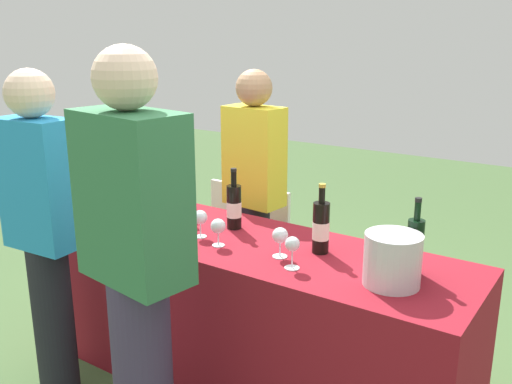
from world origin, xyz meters
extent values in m
cube|color=maroon|center=(0.00, 0.00, 0.40)|extent=(2.08, 0.67, 0.79)
cylinder|color=black|center=(-0.82, 0.12, 0.91)|extent=(0.07, 0.07, 0.24)
cylinder|color=black|center=(-0.82, 0.12, 1.07)|extent=(0.03, 0.03, 0.08)
cylinder|color=black|center=(-0.82, 0.12, 1.12)|extent=(0.03, 0.03, 0.02)
cylinder|color=silver|center=(-0.82, 0.12, 0.90)|extent=(0.07, 0.07, 0.08)
cylinder|color=black|center=(-0.59, 0.14, 0.90)|extent=(0.07, 0.07, 0.22)
cylinder|color=black|center=(-0.59, 0.14, 1.06)|extent=(0.03, 0.03, 0.09)
cylinder|color=gold|center=(-0.59, 0.14, 1.11)|extent=(0.03, 0.03, 0.02)
cylinder|color=silver|center=(-0.59, 0.14, 0.89)|extent=(0.07, 0.07, 0.08)
cylinder|color=black|center=(-0.21, 0.11, 0.90)|extent=(0.07, 0.07, 0.22)
cylinder|color=black|center=(-0.21, 0.11, 1.05)|extent=(0.03, 0.03, 0.07)
cylinder|color=black|center=(-0.21, 0.11, 1.10)|extent=(0.03, 0.03, 0.02)
cylinder|color=silver|center=(-0.21, 0.11, 0.89)|extent=(0.08, 0.08, 0.08)
cylinder|color=black|center=(0.31, 0.06, 0.91)|extent=(0.08, 0.08, 0.23)
cylinder|color=black|center=(0.31, 0.06, 1.06)|extent=(0.03, 0.03, 0.07)
cylinder|color=gold|center=(0.31, 0.06, 1.11)|extent=(0.03, 0.03, 0.02)
cylinder|color=silver|center=(0.31, 0.06, 0.90)|extent=(0.08, 0.08, 0.08)
cylinder|color=black|center=(0.74, 0.06, 0.91)|extent=(0.07, 0.07, 0.23)
cylinder|color=black|center=(0.74, 0.06, 1.07)|extent=(0.03, 0.03, 0.08)
cylinder|color=black|center=(0.74, 0.06, 1.11)|extent=(0.03, 0.03, 0.02)
cylinder|color=silver|center=(0.74, 0.06, 0.90)|extent=(0.07, 0.07, 0.08)
cylinder|color=silver|center=(-0.35, -0.18, 0.79)|extent=(0.07, 0.07, 0.00)
cylinder|color=silver|center=(-0.35, -0.18, 0.83)|extent=(0.01, 0.01, 0.07)
sphere|color=silver|center=(-0.35, -0.18, 0.90)|extent=(0.08, 0.08, 0.08)
cylinder|color=silver|center=(-0.27, -0.09, 0.79)|extent=(0.06, 0.06, 0.00)
cylinder|color=silver|center=(-0.27, -0.09, 0.83)|extent=(0.01, 0.01, 0.06)
sphere|color=silver|center=(-0.27, -0.09, 0.89)|extent=(0.07, 0.07, 0.07)
sphere|color=#590C19|center=(-0.27, -0.09, 0.88)|extent=(0.04, 0.04, 0.04)
cylinder|color=silver|center=(-0.12, -0.13, 0.79)|extent=(0.06, 0.06, 0.00)
cylinder|color=silver|center=(-0.12, -0.13, 0.83)|extent=(0.01, 0.01, 0.06)
sphere|color=silver|center=(-0.12, -0.13, 0.89)|extent=(0.07, 0.07, 0.07)
sphere|color=#590C19|center=(-0.12, -0.13, 0.88)|extent=(0.04, 0.04, 0.04)
cylinder|color=silver|center=(0.19, -0.09, 0.79)|extent=(0.07, 0.07, 0.00)
cylinder|color=silver|center=(0.19, -0.09, 0.83)|extent=(0.01, 0.01, 0.06)
sphere|color=silver|center=(0.19, -0.09, 0.89)|extent=(0.07, 0.07, 0.07)
sphere|color=#590C19|center=(0.19, -0.09, 0.88)|extent=(0.04, 0.04, 0.04)
cylinder|color=silver|center=(0.30, -0.16, 0.79)|extent=(0.06, 0.06, 0.00)
cylinder|color=silver|center=(0.30, -0.16, 0.83)|extent=(0.01, 0.01, 0.08)
sphere|color=silver|center=(0.30, -0.16, 0.90)|extent=(0.06, 0.06, 0.06)
sphere|color=#590C19|center=(0.30, -0.16, 0.89)|extent=(0.04, 0.04, 0.04)
cylinder|color=silver|center=(0.70, -0.08, 0.90)|extent=(0.23, 0.23, 0.21)
cylinder|color=black|center=(-0.40, 0.57, 0.39)|extent=(0.19, 0.19, 0.77)
cube|color=yellow|center=(-0.40, 0.57, 1.06)|extent=(0.36, 0.22, 0.58)
sphere|color=tan|center=(-0.40, 0.57, 1.45)|extent=(0.21, 0.21, 0.21)
cylinder|color=black|center=(-0.78, -0.59, 0.40)|extent=(0.19, 0.19, 0.80)
cube|color=#268CCC|center=(-0.78, -0.59, 1.09)|extent=(0.36, 0.22, 0.60)
sphere|color=beige|center=(-0.78, -0.59, 1.50)|extent=(0.22, 0.22, 0.22)
cylinder|color=#3F3351|center=(-0.08, -0.69, 0.43)|extent=(0.24, 0.24, 0.85)
cube|color=#337247|center=(-0.08, -0.69, 1.17)|extent=(0.46, 0.30, 0.64)
sphere|color=beige|center=(-0.08, -0.69, 1.60)|extent=(0.23, 0.23, 0.23)
cube|color=white|center=(-0.67, 0.90, 0.38)|extent=(0.63, 0.03, 0.77)
camera|label=1|loc=(1.42, -2.09, 1.76)|focal=39.85mm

